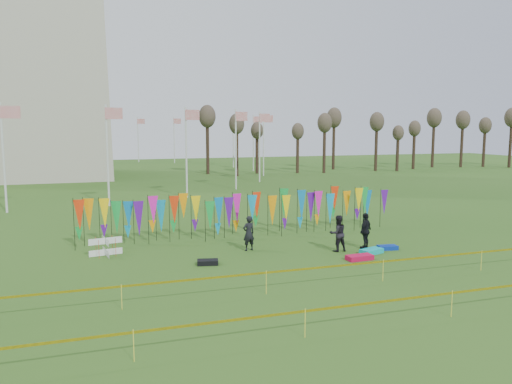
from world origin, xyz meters
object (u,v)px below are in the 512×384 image
object	(u,v)px
person_left	(249,233)
person_mid	(338,233)
kite_bag_turquoise	(371,251)
kite_bag_blue	(387,247)
kite_bag_black	(208,262)
kite_bag_red	(360,257)
box_kite	(106,247)
person_right	(366,231)

from	to	relation	value
person_left	person_mid	xyz separation A→B (m)	(4.21, -1.55, 0.03)
person_mid	kite_bag_turquoise	bearing A→B (deg)	145.47
kite_bag_blue	kite_bag_black	size ratio (longest dim) A/B	1.04
person_mid	kite_bag_turquoise	world-z (taller)	person_mid
kite_bag_red	kite_bag_black	world-z (taller)	kite_bag_red
person_left	kite_bag_turquoise	bearing A→B (deg)	142.38
box_kite	person_right	size ratio (longest dim) A/B	0.48
kite_bag_black	kite_bag_turquoise	bearing A→B (deg)	-4.01
box_kite	person_mid	xyz separation A→B (m)	(11.14, -2.73, 0.47)
box_kite	kite_bag_blue	world-z (taller)	box_kite
person_right	kite_bag_turquoise	bearing A→B (deg)	41.51
kite_bag_blue	kite_bag_black	xyz separation A→B (m)	(-9.38, 0.10, 0.01)
person_right	kite_bag_black	xyz separation A→B (m)	(-8.41, -0.46, -0.82)
person_right	kite_bag_red	bearing A→B (deg)	18.41
person_left	kite_bag_red	world-z (taller)	person_left
box_kite	person_right	distance (m)	13.06
person_mid	kite_bag_blue	distance (m)	2.77
person_mid	person_right	xyz separation A→B (m)	(1.63, 0.09, 0.01)
box_kite	kite_bag_blue	xyz separation A→B (m)	(13.75, -3.20, -0.35)
person_right	kite_bag_turquoise	xyz separation A→B (m)	(-0.25, -1.03, -0.81)
box_kite	kite_bag_black	size ratio (longest dim) A/B	0.95
person_left	kite_bag_black	bearing A→B (deg)	23.26
box_kite	kite_bag_blue	size ratio (longest dim) A/B	0.91
person_right	kite_bag_turquoise	world-z (taller)	person_right
box_kite	kite_bag_red	size ratio (longest dim) A/B	0.71
box_kite	kite_bag_blue	bearing A→B (deg)	-13.11
person_left	kite_bag_black	distance (m)	3.29
kite_bag_black	kite_bag_red	bearing A→B (deg)	-11.64
kite_bag_red	kite_bag_black	size ratio (longest dim) A/B	1.34
kite_bag_blue	person_right	bearing A→B (deg)	150.14
box_kite	kite_bag_turquoise	xyz separation A→B (m)	(12.53, -3.67, -0.33)
kite_bag_red	person_right	bearing A→B (deg)	53.39
person_mid	person_right	size ratio (longest dim) A/B	0.99
person_mid	kite_bag_red	world-z (taller)	person_mid
person_mid	kite_bag_blue	size ratio (longest dim) A/B	1.87
person_mid	kite_bag_turquoise	xyz separation A→B (m)	(1.39, -0.94, -0.80)
kite_bag_turquoise	kite_bag_blue	xyz separation A→B (m)	(1.22, 0.47, -0.02)
kite_bag_red	kite_bag_turquoise	bearing A→B (deg)	36.76
person_left	person_right	world-z (taller)	person_right
person_right	kite_bag_red	distance (m)	2.50
kite_bag_red	person_mid	bearing A→B (deg)	97.04
person_left	person_right	bearing A→B (deg)	152.34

